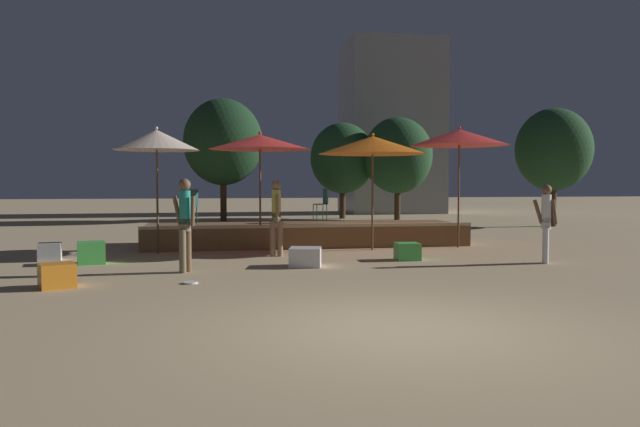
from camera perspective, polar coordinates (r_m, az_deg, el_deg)
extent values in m
plane|color=tan|center=(7.50, 7.27, -10.44)|extent=(120.00, 120.00, 0.00)
cube|color=brown|center=(17.29, -1.41, -1.91)|extent=(8.64, 2.58, 0.56)
cube|color=#CCB793|center=(16.03, -0.73, -1.13)|extent=(8.64, 0.12, 0.08)
cylinder|color=brown|center=(15.84, 4.82, 1.03)|extent=(0.05, 0.05, 2.43)
cone|color=orange|center=(15.86, 4.84, 6.25)|extent=(2.75, 2.75, 0.45)
sphere|color=orange|center=(15.88, 4.84, 7.21)|extent=(0.08, 0.08, 0.08)
cylinder|color=brown|center=(15.84, -5.49, 1.24)|extent=(0.05, 0.05, 2.55)
cone|color=red|center=(15.87, -5.52, 6.52)|extent=(2.56, 2.56, 0.37)
sphere|color=red|center=(15.88, -5.52, 7.33)|extent=(0.08, 0.08, 0.08)
cylinder|color=brown|center=(15.49, -14.65, 1.02)|extent=(0.05, 0.05, 2.49)
cone|color=beige|center=(15.52, -14.72, 6.52)|extent=(2.06, 2.06, 0.49)
sphere|color=beige|center=(15.54, -14.73, 7.56)|extent=(0.08, 0.08, 0.08)
cylinder|color=brown|center=(16.81, 12.56, 1.51)|extent=(0.05, 0.05, 2.68)
cone|color=red|center=(16.85, 12.62, 6.81)|extent=(2.57, 2.57, 0.42)
sphere|color=red|center=(16.87, 12.63, 7.66)|extent=(0.08, 0.08, 0.08)
cube|color=#4CC651|center=(14.06, -20.19, -3.38)|extent=(0.65, 0.65, 0.47)
cube|color=#4CC651|center=(13.98, 7.99, -3.44)|extent=(0.53, 0.53, 0.38)
cube|color=white|center=(12.80, -1.35, -3.99)|extent=(0.76, 0.76, 0.39)
cube|color=orange|center=(11.10, -22.91, -5.24)|extent=(0.69, 0.69, 0.40)
cube|color=white|center=(14.98, -23.48, -3.22)|extent=(0.54, 0.54, 0.39)
cylinder|color=brown|center=(12.27, -11.97, -3.31)|extent=(0.13, 0.13, 0.83)
cylinder|color=#72664C|center=(12.12, -12.45, -3.39)|extent=(0.13, 0.13, 0.83)
cylinder|color=#72664C|center=(12.15, -12.23, -1.03)|extent=(0.21, 0.21, 0.24)
cylinder|color=teal|center=(12.13, -12.25, 0.56)|extent=(0.21, 0.21, 0.64)
cylinder|color=brown|center=(12.24, -12.92, 0.25)|extent=(0.22, 0.18, 0.57)
cylinder|color=brown|center=(12.04, -11.57, 0.23)|extent=(0.13, 0.12, 0.57)
sphere|color=brown|center=(12.12, -12.27, 2.60)|extent=(0.23, 0.23, 0.23)
cylinder|color=#997051|center=(14.51, -4.35, -2.32)|extent=(0.13, 0.13, 0.82)
cylinder|color=#997051|center=(14.53, -3.67, -2.31)|extent=(0.13, 0.13, 0.82)
cylinder|color=#72664C|center=(14.48, -4.01, -0.38)|extent=(0.21, 0.21, 0.24)
cylinder|color=#D8D14C|center=(14.47, -4.02, 0.94)|extent=(0.21, 0.21, 0.63)
cylinder|color=#997051|center=(14.30, -3.94, 0.64)|extent=(0.08, 0.14, 0.56)
cylinder|color=#997051|center=(14.64, -4.09, 0.69)|extent=(0.08, 0.11, 0.56)
sphere|color=#997051|center=(14.46, -4.02, 2.62)|extent=(0.22, 0.22, 0.22)
cylinder|color=white|center=(14.03, 19.93, -2.77)|extent=(0.13, 0.13, 0.77)
cylinder|color=brown|center=(14.19, 19.94, -2.71)|extent=(0.13, 0.13, 0.77)
cylinder|color=white|center=(14.07, 19.97, -0.85)|extent=(0.20, 0.20, 0.24)
cylinder|color=white|center=(14.06, 19.99, 0.43)|extent=(0.20, 0.20, 0.59)
cylinder|color=brown|center=(14.06, 20.64, 0.13)|extent=(0.16, 0.14, 0.53)
cylinder|color=brown|center=(14.06, 19.32, 0.16)|extent=(0.24, 0.19, 0.53)
sphere|color=brown|center=(14.05, 20.02, 2.06)|extent=(0.21, 0.21, 0.21)
cylinder|color=#1E4C47|center=(16.76, -12.11, -0.12)|extent=(0.02, 0.02, 0.45)
cylinder|color=#1E4C47|center=(16.50, -12.63, -0.17)|extent=(0.02, 0.02, 0.45)
cylinder|color=#1E4C47|center=(16.61, -11.21, -0.13)|extent=(0.02, 0.02, 0.45)
cylinder|color=#1E4C47|center=(16.35, -11.72, -0.19)|extent=(0.02, 0.02, 0.45)
cylinder|color=#1E4C47|center=(16.55, -11.92, 0.63)|extent=(0.40, 0.40, 0.02)
cube|color=#1E4C47|center=(16.46, -11.42, 1.40)|extent=(0.19, 0.33, 0.45)
cylinder|color=#1E4C47|center=(17.98, -0.62, 0.15)|extent=(0.02, 0.02, 0.45)
cylinder|color=#1E4C47|center=(17.70, -0.28, 0.10)|extent=(0.02, 0.02, 0.45)
cylinder|color=#1E4C47|center=(18.08, 0.27, 0.16)|extent=(0.02, 0.02, 0.45)
cylinder|color=#1E4C47|center=(17.81, 0.62, 0.12)|extent=(0.02, 0.02, 0.45)
cylinder|color=#1E4C47|center=(17.88, 0.00, 0.85)|extent=(0.40, 0.40, 0.02)
cube|color=#1E4C47|center=(17.94, 0.51, 1.58)|extent=(0.10, 0.36, 0.45)
cylinder|color=white|center=(10.88, -11.77, -6.20)|extent=(0.26, 0.26, 0.03)
cylinder|color=#3D2B1C|center=(28.72, 7.09, 0.95)|extent=(0.28, 0.28, 1.52)
ellipsoid|color=#1E4223|center=(28.73, 7.11, 5.30)|extent=(3.16, 3.16, 3.47)
cylinder|color=#3D2B1C|center=(25.92, 20.50, 0.75)|extent=(0.28, 0.28, 1.68)
ellipsoid|color=#1E4223|center=(25.93, 20.58, 5.51)|extent=(2.91, 2.91, 3.20)
cylinder|color=#3D2B1C|center=(27.94, -8.82, 1.30)|extent=(0.28, 0.28, 1.93)
ellipsoid|color=#19381E|center=(27.99, -8.86, 6.48)|extent=(3.47, 3.47, 3.82)
cylinder|color=#3D2B1C|center=(29.49, 2.06, 0.99)|extent=(0.28, 0.28, 1.49)
ellipsoid|color=#1E4223|center=(29.50, 2.07, 5.09)|extent=(3.03, 3.03, 3.33)
cube|color=gray|center=(35.72, 6.50, 7.76)|extent=(5.23, 4.32, 9.54)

